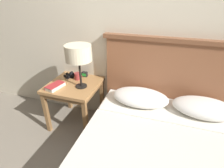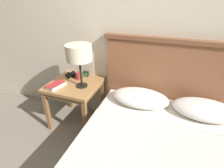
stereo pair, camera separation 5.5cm
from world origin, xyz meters
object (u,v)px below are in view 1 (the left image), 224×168
(book_on_nightstand, at_px, (55,86))
(binoculars_pair, at_px, (70,75))
(coffee_mug, at_px, (78,76))
(alarm_clock, at_px, (85,74))
(nightstand, at_px, (74,89))
(table_lamp, at_px, (78,54))

(book_on_nightstand, height_order, binoculars_pair, binoculars_pair)
(book_on_nightstand, xyz_separation_m, coffee_mug, (0.14, 0.27, 0.02))
(coffee_mug, height_order, alarm_clock, coffee_mug)
(nightstand, relative_size, book_on_nightstand, 2.49)
(nightstand, distance_m, book_on_nightstand, 0.23)
(binoculars_pair, bearing_deg, table_lamp, -36.04)
(coffee_mug, bearing_deg, nightstand, -88.42)
(alarm_clock, bearing_deg, table_lamp, -72.47)
(table_lamp, bearing_deg, binoculars_pair, 143.96)
(binoculars_pair, relative_size, alarm_clock, 2.33)
(alarm_clock, bearing_deg, binoculars_pair, -157.60)
(nightstand, bearing_deg, alarm_clock, 79.21)
(nightstand, distance_m, table_lamp, 0.49)
(binoculars_pair, bearing_deg, coffee_mug, -13.58)
(book_on_nightstand, relative_size, coffee_mug, 2.26)
(nightstand, relative_size, binoculars_pair, 3.55)
(table_lamp, distance_m, binoculars_pair, 0.49)
(nightstand, distance_m, coffee_mug, 0.17)
(book_on_nightstand, relative_size, alarm_clock, 3.33)
(nightstand, height_order, book_on_nightstand, book_on_nightstand)
(nightstand, distance_m, alarm_clock, 0.25)
(alarm_clock, bearing_deg, book_on_nightstand, -116.35)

